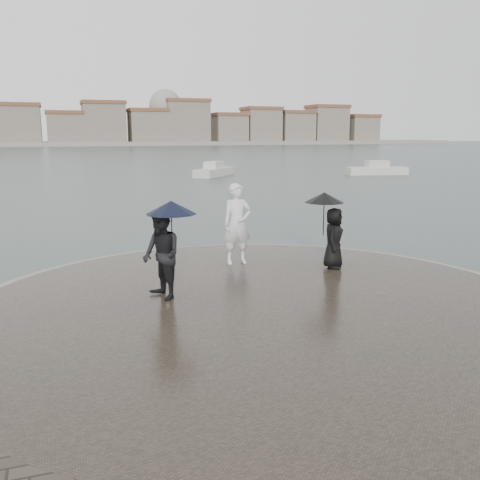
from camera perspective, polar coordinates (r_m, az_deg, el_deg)
name	(u,v)px	position (r m, az deg, el deg)	size (l,w,h in m)	color
ground	(349,401)	(8.14, 11.60, -16.52)	(400.00, 400.00, 0.00)	#2B3835
kerb_ring	(261,314)	(10.97, 2.24, -7.89)	(12.50, 12.50, 0.32)	gray
quay_tip	(261,313)	(10.96, 2.24, -7.79)	(11.90, 11.90, 0.36)	#2D261E
statue	(237,224)	(14.06, -0.30, 1.73)	(0.78, 0.51, 2.13)	white
visitor_left	(164,245)	(11.18, -8.16, -0.51)	(1.25, 1.17, 2.04)	black
visitor_right	(331,225)	(13.77, 9.65, 1.54)	(1.19, 1.06, 1.95)	black
far_skyline	(42,126)	(166.88, -20.36, 11.30)	(260.00, 20.00, 37.00)	gray
boats	(183,176)	(43.16, -6.11, 6.78)	(44.45, 13.80, 1.50)	beige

